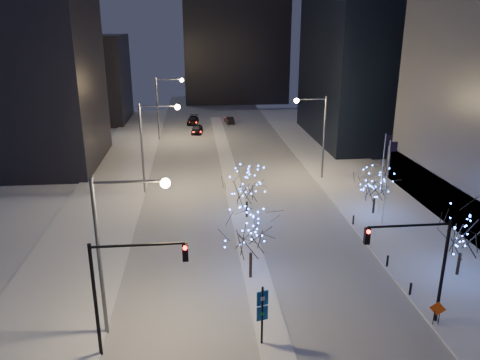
{
  "coord_description": "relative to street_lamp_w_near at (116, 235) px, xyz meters",
  "views": [
    {
      "loc": [
        -4.31,
        -22.84,
        17.97
      ],
      "look_at": [
        -0.46,
        15.64,
        5.0
      ],
      "focal_mm": 35.0,
      "sensor_mm": 36.0,
      "label": 1
    }
  ],
  "objects": [
    {
      "name": "traffic_signal_west",
      "position": [
        0.5,
        -2.0,
        -1.74
      ],
      "size": [
        5.26,
        0.43,
        7.0
      ],
      "color": "black",
      "rests_on": "ground"
    },
    {
      "name": "horizon_block",
      "position": [
        14.94,
        90.0,
        14.5
      ],
      "size": [
        24.0,
        14.0,
        42.0
      ],
      "primitive_type": "cube",
      "color": "black",
      "rests_on": "ground"
    },
    {
      "name": "holiday_tree_median_far",
      "position": [
        9.44,
        16.73,
        -3.24
      ],
      "size": [
        4.23,
        4.23,
        4.95
      ],
      "color": "black",
      "rests_on": "median"
    },
    {
      "name": "holiday_tree_plaza_near",
      "position": [
        23.88,
        4.32,
        -2.91
      ],
      "size": [
        5.68,
        5.68,
        5.48
      ],
      "color": "black",
      "rests_on": "east_sidewalk"
    },
    {
      "name": "filler_west_far",
      "position": [
        -17.06,
        68.0,
        1.5
      ],
      "size": [
        18.0,
        16.0,
        16.0
      ],
      "primitive_type": "cube",
      "color": "black",
      "rests_on": "ground"
    },
    {
      "name": "car_mid",
      "position": [
        11.31,
        62.25,
        -5.86
      ],
      "size": [
        1.77,
        3.99,
        1.27
      ],
      "primitive_type": "imported",
      "rotation": [
        0.0,
        0.0,
        3.25
      ],
      "color": "black",
      "rests_on": "ground"
    },
    {
      "name": "car_near",
      "position": [
        5.1,
        54.45,
        -5.76
      ],
      "size": [
        2.27,
        4.51,
        1.47
      ],
      "primitive_type": "imported",
      "rotation": [
        0.0,
        0.0,
        -0.13
      ],
      "color": "black",
      "rests_on": "ground"
    },
    {
      "name": "ground",
      "position": [
        8.94,
        -2.0,
        -6.5
      ],
      "size": [
        160.0,
        160.0,
        0.0
      ],
      "primitive_type": "plane",
      "color": "white",
      "rests_on": "ground"
    },
    {
      "name": "street_lamp_w_mid",
      "position": [
        0.0,
        25.0,
        0.0
      ],
      "size": [
        4.4,
        0.56,
        10.0
      ],
      "color": "#595E66",
      "rests_on": "ground"
    },
    {
      "name": "car_far",
      "position": [
        4.46,
        62.38,
        -5.79
      ],
      "size": [
        2.43,
        5.06,
        1.42
      ],
      "primitive_type": "imported",
      "rotation": [
        0.0,
        0.0,
        -0.09
      ],
      "color": "black",
      "rests_on": "ground"
    },
    {
      "name": "flagpoles",
      "position": [
        22.3,
        15.25,
        -1.7
      ],
      "size": [
        1.35,
        2.6,
        8.0
      ],
      "color": "silver",
      "rests_on": "east_sidewalk"
    },
    {
      "name": "filler_west_near",
      "position": [
        -19.06,
        38.0,
        5.5
      ],
      "size": [
        22.0,
        18.0,
        24.0
      ],
      "primitive_type": "cube",
      "color": "black",
      "rests_on": "ground"
    },
    {
      "name": "holiday_tree_plaza_far",
      "position": [
        22.02,
        16.49,
        -3.48
      ],
      "size": [
        4.71,
        4.71,
        4.51
      ],
      "color": "black",
      "rests_on": "east_sidewalk"
    },
    {
      "name": "street_lamp_east",
      "position": [
        19.02,
        28.0,
        -0.05
      ],
      "size": [
        3.9,
        0.56,
        10.0
      ],
      "color": "#595E66",
      "rests_on": "ground"
    },
    {
      "name": "holiday_tree_median_near",
      "position": [
        8.44,
        5.45,
        -2.75
      ],
      "size": [
        4.61,
        4.61,
        5.56
      ],
      "color": "black",
      "rests_on": "median"
    },
    {
      "name": "street_lamp_w_far",
      "position": [
        0.0,
        50.0,
        0.0
      ],
      "size": [
        4.4,
        0.56,
        10.0
      ],
      "color": "#595E66",
      "rests_on": "ground"
    },
    {
      "name": "wayfinding_sign",
      "position": [
        8.18,
        -2.09,
        -4.1
      ],
      "size": [
        0.69,
        0.27,
        3.91
      ],
      "rotation": [
        0.0,
        0.0,
        0.27
      ],
      "color": "black",
      "rests_on": "ground"
    },
    {
      "name": "bollards",
      "position": [
        19.14,
        8.0,
        -5.9
      ],
      "size": [
        0.16,
        12.16,
        0.9
      ],
      "color": "black",
      "rests_on": "east_sidewalk"
    },
    {
      "name": "street_lamp_w_near",
      "position": [
        0.0,
        0.0,
        0.0
      ],
      "size": [
        4.4,
        0.56,
        10.0
      ],
      "color": "#595E66",
      "rests_on": "ground"
    },
    {
      "name": "construction_sign",
      "position": [
        19.24,
        -1.39,
        -5.37
      ],
      "size": [
        0.92,
        0.41,
        1.62
      ],
      "rotation": [
        0.0,
        0.0,
        -0.39
      ],
      "color": "black",
      "rests_on": "east_sidewalk"
    },
    {
      "name": "west_sidewalk",
      "position": [
        -5.06,
        18.0,
        -6.42
      ],
      "size": [
        8.0,
        90.0,
        0.15
      ],
      "primitive_type": "cube",
      "color": "silver",
      "rests_on": "ground"
    },
    {
      "name": "east_sidewalk",
      "position": [
        23.94,
        18.0,
        -6.42
      ],
      "size": [
        10.0,
        90.0,
        0.15
      ],
      "primitive_type": "cube",
      "color": "silver",
      "rests_on": "ground"
    },
    {
      "name": "road",
      "position": [
        8.94,
        33.0,
        -6.49
      ],
      "size": [
        20.0,
        130.0,
        0.02
      ],
      "primitive_type": "cube",
      "color": "#AAAFB9",
      "rests_on": "ground"
    },
    {
      "name": "median",
      "position": [
        8.94,
        28.0,
        -6.42
      ],
      "size": [
        2.0,
        80.0,
        0.15
      ],
      "primitive_type": "cube",
      "color": "silver",
      "rests_on": "ground"
    },
    {
      "name": "traffic_signal_east",
      "position": [
        17.88,
        -1.0,
        -1.74
      ],
      "size": [
        5.26,
        0.43,
        7.0
      ],
      "color": "black",
      "rests_on": "ground"
    }
  ]
}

